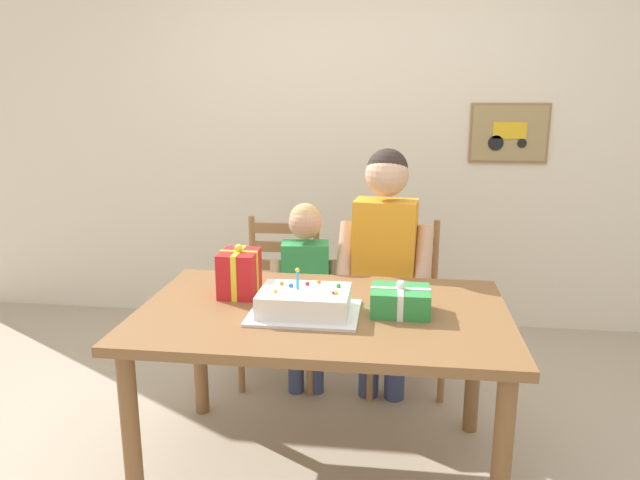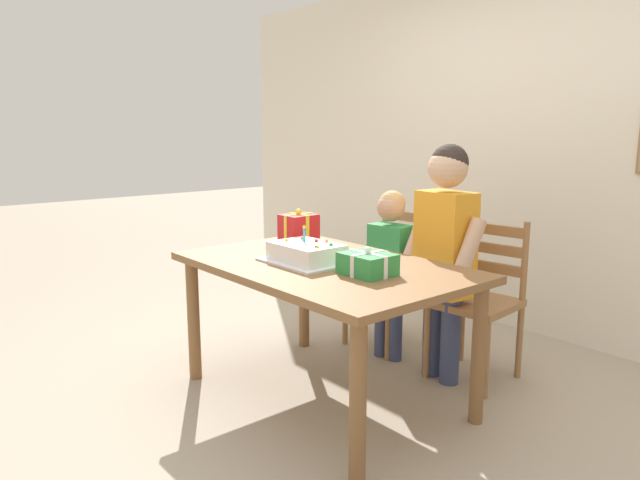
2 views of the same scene
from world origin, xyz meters
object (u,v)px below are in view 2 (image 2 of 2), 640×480
Objects in this scene: chair_left at (391,276)px; dining_table at (324,280)px; chair_right at (479,299)px; child_younger at (390,258)px; child_older at (445,240)px; gift_box_red_large at (299,231)px; gift_box_beside_cake at (367,264)px; birthday_cake at (306,253)px.

dining_table is at bearing -68.21° from chair_left.
child_younger reaches higher than chair_right.
chair_right is 0.68× the size of child_older.
gift_box_red_large reaches higher than chair_right.
gift_box_red_large is at bearing -138.89° from child_older.
gift_box_red_large is 0.22× the size of child_younger.
chair_left is (-0.35, 0.88, -0.19)m from dining_table.
child_younger is (-0.18, 0.68, -0.01)m from dining_table.
gift_box_beside_cake reaches higher than dining_table.
gift_box_red_large is at bearing -110.99° from child_younger.
child_younger reaches higher than birthday_cake.
gift_box_red_large is (-0.32, 0.20, 0.05)m from birthday_cake.
birthday_cake is 0.48× the size of chair_left.
birthday_cake is 0.77m from child_younger.
child_younger is at bearing -159.37° from chair_right.
gift_box_red_large reaches higher than gift_box_beside_cake.
child_older is (-0.08, 0.69, 0.02)m from gift_box_beside_cake.
child_younger is at bearing -48.64° from chair_left.
chair_right is 0.42m from child_older.
gift_box_red_large reaches higher than dining_table.
gift_box_beside_cake is 1.16m from chair_left.
child_older reaches higher than chair_right.
birthday_cake is 0.39m from gift_box_beside_cake.
chair_left is (-0.67, 0.88, -0.33)m from gift_box_beside_cake.
child_older is at bearing 41.11° from gift_box_red_large.
birthday_cake reaches higher than chair_right.
chair_right is (0.03, 0.88, -0.33)m from gift_box_beside_cake.
chair_left is 1.00× the size of chair_right.
birthday_cake is 1.08m from chair_right.
gift_box_red_large is at bearing -134.59° from chair_right.
gift_box_red_large is 0.17× the size of child_older.
chair_right is (0.73, 0.74, -0.38)m from gift_box_red_large.
child_older reaches higher than chair_left.
gift_box_beside_cake is (0.38, 0.06, 0.00)m from birthday_cake.
child_older is at bearing -118.53° from chair_right.
child_older is (0.63, 0.55, -0.02)m from gift_box_red_large.
chair_left is at bearing 127.09° from gift_box_beside_cake.
child_older is at bearing -18.55° from chair_left.
gift_box_red_large is at bearing -92.78° from chair_left.
gift_box_red_large is at bearing 148.09° from birthday_cake.
child_older is (-0.11, -0.20, 0.36)m from chair_right.
gift_box_beside_cake is at bearing -91.87° from chair_right.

